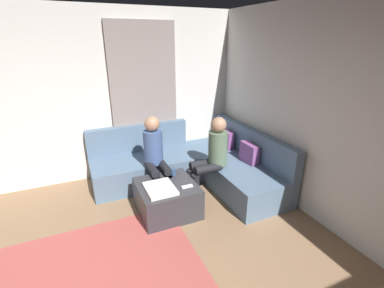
{
  "coord_description": "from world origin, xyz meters",
  "views": [
    {
      "loc": [
        1.62,
        0.18,
        2.23
      ],
      "look_at": [
        -1.63,
        1.63,
        0.85
      ],
      "focal_mm": 25.54,
      "sensor_mm": 36.0,
      "label": 1
    }
  ],
  "objects_px": {
    "sectional_couch": "(195,165)",
    "ottoman": "(167,198)",
    "coffee_mug": "(173,172)",
    "person_on_couch_back": "(212,154)",
    "person_on_couch_side": "(155,154)",
    "game_remote": "(187,187)"
  },
  "relations": [
    {
      "from": "game_remote",
      "to": "sectional_couch",
      "type": "bearing_deg",
      "value": 149.66
    },
    {
      "from": "sectional_couch",
      "to": "ottoman",
      "type": "distance_m",
      "value": 0.97
    },
    {
      "from": "game_remote",
      "to": "coffee_mug",
      "type": "bearing_deg",
      "value": -174.29
    },
    {
      "from": "ottoman",
      "to": "coffee_mug",
      "type": "relative_size",
      "value": 8.0
    },
    {
      "from": "ottoman",
      "to": "person_on_couch_back",
      "type": "bearing_deg",
      "value": 102.99
    },
    {
      "from": "sectional_couch",
      "to": "coffee_mug",
      "type": "bearing_deg",
      "value": -50.49
    },
    {
      "from": "coffee_mug",
      "to": "person_on_couch_side",
      "type": "xyz_separation_m",
      "value": [
        -0.29,
        -0.17,
        0.19
      ]
    },
    {
      "from": "coffee_mug",
      "to": "person_on_couch_side",
      "type": "bearing_deg",
      "value": -150.08
    },
    {
      "from": "person_on_couch_back",
      "to": "person_on_couch_side",
      "type": "height_order",
      "value": "same"
    },
    {
      "from": "ottoman",
      "to": "coffee_mug",
      "type": "xyz_separation_m",
      "value": [
        -0.22,
        0.18,
        0.26
      ]
    },
    {
      "from": "person_on_couch_back",
      "to": "coffee_mug",
      "type": "bearing_deg",
      "value": 85.75
    },
    {
      "from": "person_on_couch_side",
      "to": "person_on_couch_back",
      "type": "bearing_deg",
      "value": 156.12
    },
    {
      "from": "sectional_couch",
      "to": "ottoman",
      "type": "relative_size",
      "value": 3.36
    },
    {
      "from": "sectional_couch",
      "to": "person_on_couch_back",
      "type": "relative_size",
      "value": 2.12
    },
    {
      "from": "ottoman",
      "to": "person_on_couch_back",
      "type": "distance_m",
      "value": 0.9
    },
    {
      "from": "sectional_couch",
      "to": "ottoman",
      "type": "height_order",
      "value": "sectional_couch"
    },
    {
      "from": "game_remote",
      "to": "person_on_couch_side",
      "type": "distance_m",
      "value": 0.75
    },
    {
      "from": "ottoman",
      "to": "game_remote",
      "type": "xyz_separation_m",
      "value": [
        0.18,
        0.22,
        0.22
      ]
    },
    {
      "from": "ottoman",
      "to": "person_on_couch_back",
      "type": "height_order",
      "value": "person_on_couch_back"
    },
    {
      "from": "coffee_mug",
      "to": "person_on_couch_side",
      "type": "distance_m",
      "value": 0.38
    },
    {
      "from": "person_on_couch_back",
      "to": "person_on_couch_side",
      "type": "relative_size",
      "value": 1.0
    },
    {
      "from": "sectional_couch",
      "to": "coffee_mug",
      "type": "distance_m",
      "value": 0.71
    }
  ]
}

